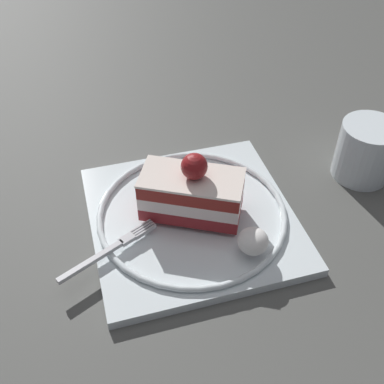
{
  "coord_description": "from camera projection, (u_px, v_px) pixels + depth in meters",
  "views": [
    {
      "loc": [
        -0.37,
        0.01,
        0.4
      ],
      "look_at": [
        -0.0,
        -0.03,
        0.05
      ],
      "focal_mm": 44.1,
      "sensor_mm": 36.0,
      "label": 1
    }
  ],
  "objects": [
    {
      "name": "ground_plane",
      "position": [
        168.0,
        224.0,
        0.55
      ],
      "size": [
        2.4,
        2.4,
        0.0
      ],
      "primitive_type": "plane",
      "color": "#4F504C"
    },
    {
      "name": "dessert_plate",
      "position": [
        192.0,
        217.0,
        0.54
      ],
      "size": [
        0.26,
        0.26,
        0.02
      ],
      "color": "white",
      "rests_on": "ground_plane"
    },
    {
      "name": "cake_slice",
      "position": [
        192.0,
        193.0,
        0.52
      ],
      "size": [
        0.08,
        0.12,
        0.08
      ],
      "color": "maroon",
      "rests_on": "dessert_plate"
    },
    {
      "name": "whipped_cream_dollop",
      "position": [
        253.0,
        241.0,
        0.48
      ],
      "size": [
        0.03,
        0.03,
        0.03
      ],
      "primitive_type": "ellipsoid",
      "color": "white",
      "rests_on": "dessert_plate"
    },
    {
      "name": "fork",
      "position": [
        111.0,
        249.0,
        0.49
      ],
      "size": [
        0.08,
        0.1,
        0.0
      ],
      "color": "silver",
      "rests_on": "dessert_plate"
    },
    {
      "name": "drink_glass_near",
      "position": [
        365.0,
        154.0,
        0.59
      ],
      "size": [
        0.07,
        0.07,
        0.07
      ],
      "color": "silver",
      "rests_on": "ground_plane"
    }
  ]
}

